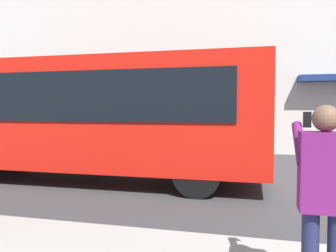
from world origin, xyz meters
TOP-DOWN VIEW (x-y plane):
  - ground_plane at (0.00, 0.00)m, footprint 60.00×60.00m
  - building_facade_far at (-0.02, -6.80)m, footprint 28.00×1.55m
  - red_bus at (4.50, 0.04)m, footprint 9.05×2.54m
  - pedestrian_photographer at (-0.21, 4.97)m, footprint 0.53×0.52m

SIDE VIEW (x-z plane):
  - ground_plane at x=0.00m, z-range 0.00..0.00m
  - pedestrian_photographer at x=-0.21m, z-range 0.29..1.99m
  - red_bus at x=4.50m, z-range 0.14..3.22m
  - building_facade_far at x=-0.02m, z-range -0.01..11.99m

